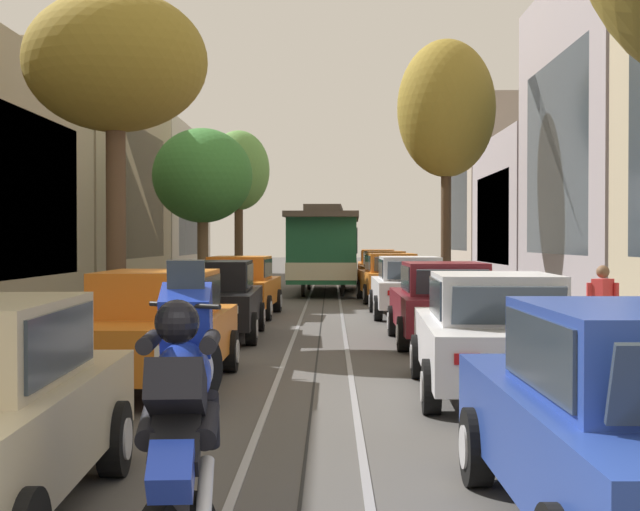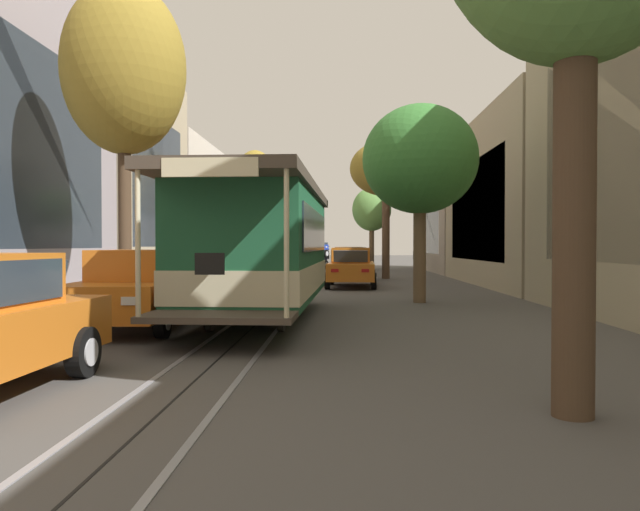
{
  "view_description": "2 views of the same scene",
  "coord_description": "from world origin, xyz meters",
  "px_view_note": "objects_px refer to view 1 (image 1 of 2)",
  "views": [
    {
      "loc": [
        0.24,
        -3.1,
        2.01
      ],
      "look_at": [
        -0.09,
        23.91,
        1.55
      ],
      "focal_mm": 50.38,
      "sensor_mm": 36.0,
      "label": 1
    },
    {
      "loc": [
        -1.81,
        44.47,
        1.67
      ],
      "look_at": [
        -0.26,
        2.61,
        0.96
      ],
      "focal_mm": 33.38,
      "sensor_mm": 36.0,
      "label": 2
    }
  ],
  "objects_px": {
    "parked_car_orange_second_left": "(156,328)",
    "parked_car_orange_far_right": "(377,266)",
    "street_tree_kerb_left_second": "(115,65)",
    "street_tree_kerb_right_second": "(446,110)",
    "parked_car_white_fourth_right": "(409,286)",
    "street_tree_kerb_left_mid": "(203,176)",
    "parked_car_black_mid_left": "(213,299)",
    "parked_car_white_second_right": "(493,334)",
    "pedestrian_on_right_pavement": "(603,306)",
    "parked_car_orange_sixth_right": "(384,271)",
    "parked_car_orange_fifth_right": "(390,277)",
    "cable_car_trolley": "(325,249)",
    "parked_car_orange_fourth_left": "(240,286)",
    "parked_car_maroon_mid_right": "(443,303)",
    "motorcycle_with_rider": "(182,410)",
    "fire_hydrant": "(553,336)",
    "street_tree_kerb_left_fourth": "(239,172)"
  },
  "relations": [
    {
      "from": "parked_car_orange_second_left",
      "to": "parked_car_orange_far_right",
      "type": "relative_size",
      "value": 0.99
    },
    {
      "from": "street_tree_kerb_left_second",
      "to": "street_tree_kerb_right_second",
      "type": "distance_m",
      "value": 15.92
    },
    {
      "from": "parked_car_white_fourth_right",
      "to": "street_tree_kerb_left_mid",
      "type": "bearing_deg",
      "value": 134.15
    },
    {
      "from": "street_tree_kerb_left_mid",
      "to": "parked_car_black_mid_left",
      "type": "bearing_deg",
      "value": -80.83
    },
    {
      "from": "parked_car_white_second_right",
      "to": "pedestrian_on_right_pavement",
      "type": "relative_size",
      "value": 2.79
    },
    {
      "from": "parked_car_orange_sixth_right",
      "to": "parked_car_orange_far_right",
      "type": "distance_m",
      "value": 5.76
    },
    {
      "from": "parked_car_white_second_right",
      "to": "street_tree_kerb_right_second",
      "type": "bearing_deg",
      "value": 84.45
    },
    {
      "from": "parked_car_orange_second_left",
      "to": "parked_car_orange_sixth_right",
      "type": "bearing_deg",
      "value": 79.06
    },
    {
      "from": "parked_car_orange_fifth_right",
      "to": "street_tree_kerb_right_second",
      "type": "relative_size",
      "value": 0.49
    },
    {
      "from": "cable_car_trolley",
      "to": "street_tree_kerb_left_second",
      "type": "bearing_deg",
      "value": -103.69
    },
    {
      "from": "parked_car_white_fourth_right",
      "to": "street_tree_kerb_right_second",
      "type": "height_order",
      "value": "street_tree_kerb_right_second"
    },
    {
      "from": "pedestrian_on_right_pavement",
      "to": "parked_car_orange_fourth_left",
      "type": "bearing_deg",
      "value": 129.69
    },
    {
      "from": "pedestrian_on_right_pavement",
      "to": "parked_car_orange_far_right",
      "type": "bearing_deg",
      "value": 95.34
    },
    {
      "from": "parked_car_white_fourth_right",
      "to": "street_tree_kerb_right_second",
      "type": "xyz_separation_m",
      "value": [
        1.95,
        7.67,
        5.74
      ]
    },
    {
      "from": "parked_car_white_fourth_right",
      "to": "parked_car_orange_sixth_right",
      "type": "bearing_deg",
      "value": 89.72
    },
    {
      "from": "parked_car_maroon_mid_right",
      "to": "parked_car_black_mid_left",
      "type": "bearing_deg",
      "value": 167.72
    },
    {
      "from": "parked_car_white_second_right",
      "to": "parked_car_orange_second_left",
      "type": "bearing_deg",
      "value": 170.82
    },
    {
      "from": "parked_car_black_mid_left",
      "to": "street_tree_kerb_left_second",
      "type": "xyz_separation_m",
      "value": [
        -1.82,
        -0.75,
        4.66
      ]
    },
    {
      "from": "parked_car_white_fourth_right",
      "to": "motorcycle_with_rider",
      "type": "bearing_deg",
      "value": -99.24
    },
    {
      "from": "parked_car_orange_sixth_right",
      "to": "fire_hydrant",
      "type": "relative_size",
      "value": 5.25
    },
    {
      "from": "parked_car_orange_far_right",
      "to": "fire_hydrant",
      "type": "height_order",
      "value": "parked_car_orange_far_right"
    },
    {
      "from": "parked_car_orange_fifth_right",
      "to": "street_tree_kerb_left_mid",
      "type": "distance_m",
      "value": 7.13
    },
    {
      "from": "parked_car_white_fourth_right",
      "to": "pedestrian_on_right_pavement",
      "type": "relative_size",
      "value": 2.75
    },
    {
      "from": "street_tree_kerb_left_fourth",
      "to": "parked_car_orange_second_left",
      "type": "bearing_deg",
      "value": -86.33
    },
    {
      "from": "parked_car_orange_fifth_right",
      "to": "street_tree_kerb_left_second",
      "type": "bearing_deg",
      "value": -117.71
    },
    {
      "from": "parked_car_black_mid_left",
      "to": "pedestrian_on_right_pavement",
      "type": "relative_size",
      "value": 2.77
    },
    {
      "from": "parked_car_black_mid_left",
      "to": "fire_hydrant",
      "type": "distance_m",
      "value": 7.07
    },
    {
      "from": "parked_car_white_second_right",
      "to": "street_tree_kerb_left_mid",
      "type": "distance_m",
      "value": 19.91
    },
    {
      "from": "parked_car_orange_sixth_right",
      "to": "street_tree_kerb_left_fourth",
      "type": "relative_size",
      "value": 0.62
    },
    {
      "from": "motorcycle_with_rider",
      "to": "parked_car_orange_far_right",
      "type": "bearing_deg",
      "value": 85.16
    },
    {
      "from": "parked_car_white_second_right",
      "to": "street_tree_kerb_left_mid",
      "type": "xyz_separation_m",
      "value": [
        -6.41,
        18.55,
        3.35
      ]
    },
    {
      "from": "street_tree_kerb_left_mid",
      "to": "street_tree_kerb_left_second",
      "type": "bearing_deg",
      "value": -89.68
    },
    {
      "from": "pedestrian_on_right_pavement",
      "to": "fire_hydrant",
      "type": "distance_m",
      "value": 1.13
    },
    {
      "from": "parked_car_maroon_mid_right",
      "to": "fire_hydrant",
      "type": "bearing_deg",
      "value": -60.02
    },
    {
      "from": "street_tree_kerb_right_second",
      "to": "parked_car_orange_second_left",
      "type": "bearing_deg",
      "value": -108.71
    },
    {
      "from": "parked_car_orange_second_left",
      "to": "parked_car_orange_far_right",
      "type": "height_order",
      "value": "same"
    },
    {
      "from": "parked_car_orange_fifth_right",
      "to": "cable_car_trolley",
      "type": "distance_m",
      "value": 5.23
    },
    {
      "from": "parked_car_maroon_mid_right",
      "to": "street_tree_kerb_left_mid",
      "type": "xyz_separation_m",
      "value": [
        -6.5,
        12.72,
        3.35
      ]
    },
    {
      "from": "parked_car_orange_sixth_right",
      "to": "parked_car_orange_second_left",
      "type": "bearing_deg",
      "value": -100.94
    },
    {
      "from": "parked_car_black_mid_left",
      "to": "parked_car_orange_fifth_right",
      "type": "bearing_deg",
      "value": 68.4
    },
    {
      "from": "parked_car_orange_second_left",
      "to": "street_tree_kerb_left_fourth",
      "type": "relative_size",
      "value": 0.61
    },
    {
      "from": "parked_car_orange_second_left",
      "to": "parked_car_white_second_right",
      "type": "height_order",
      "value": "same"
    },
    {
      "from": "parked_car_maroon_mid_right",
      "to": "motorcycle_with_rider",
      "type": "height_order",
      "value": "motorcycle_with_rider"
    },
    {
      "from": "motorcycle_with_rider",
      "to": "fire_hydrant",
      "type": "bearing_deg",
      "value": 64.2
    },
    {
      "from": "pedestrian_on_right_pavement",
      "to": "motorcycle_with_rider",
      "type": "bearing_deg",
      "value": -119.21
    },
    {
      "from": "street_tree_kerb_left_fourth",
      "to": "parked_car_orange_sixth_right",
      "type": "bearing_deg",
      "value": -43.22
    },
    {
      "from": "parked_car_orange_far_right",
      "to": "cable_car_trolley",
      "type": "relative_size",
      "value": 0.48
    },
    {
      "from": "street_tree_kerb_left_second",
      "to": "street_tree_kerb_left_mid",
      "type": "height_order",
      "value": "street_tree_kerb_left_second"
    },
    {
      "from": "parked_car_white_second_right",
      "to": "street_tree_kerb_left_second",
      "type": "xyz_separation_m",
      "value": [
        -6.34,
        6.08,
        4.66
      ]
    },
    {
      "from": "parked_car_white_second_right",
      "to": "parked_car_orange_fourth_left",
      "type": "bearing_deg",
      "value": 110.41
    }
  ]
}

